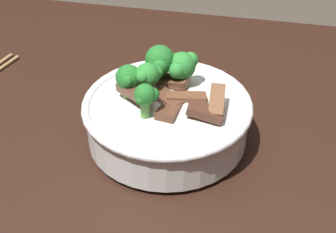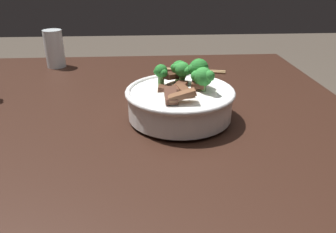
# 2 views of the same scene
# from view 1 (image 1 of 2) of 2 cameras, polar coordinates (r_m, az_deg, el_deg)

# --- Properties ---
(rice_bowl) EXTENTS (0.25, 0.25, 0.14)m
(rice_bowl) POSITION_cam_1_polar(r_m,az_deg,el_deg) (0.77, -0.13, 0.31)
(rice_bowl) COLOR white
(rice_bowl) RESTS_ON dining_table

